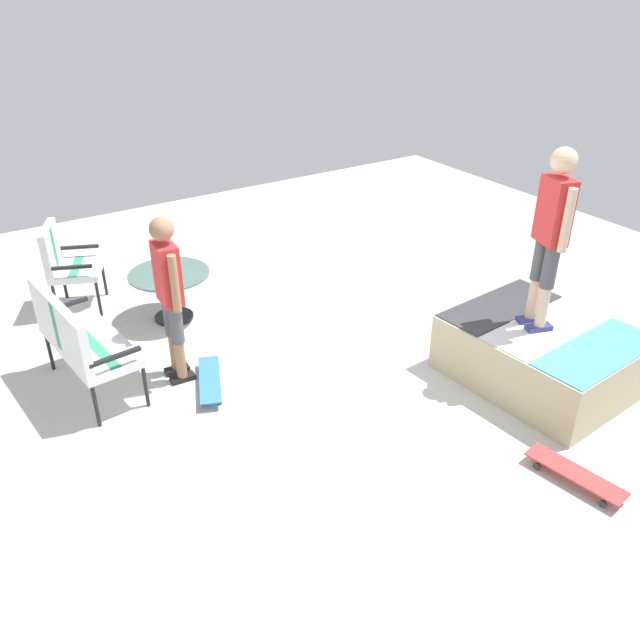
{
  "coord_description": "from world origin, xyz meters",
  "views": [
    {
      "loc": [
        -4.28,
        3.06,
        3.65
      ],
      "look_at": [
        0.13,
        0.2,
        0.7
      ],
      "focal_mm": 36.54,
      "sensor_mm": 36.0,
      "label": 1
    }
  ],
  "objects": [
    {
      "name": "ground_plane",
      "position": [
        0.0,
        0.0,
        -0.05
      ],
      "size": [
        12.0,
        12.0,
        0.1
      ],
      "primitive_type": "cube",
      "color": "beige"
    },
    {
      "name": "skate_ramp",
      "position": [
        -0.98,
        -1.66,
        0.29
      ],
      "size": [
        1.79,
        2.25,
        0.59
      ],
      "color": "tan",
      "rests_on": "ground_plane"
    },
    {
      "name": "patio_bench",
      "position": [
        1.22,
        2.15,
        0.62
      ],
      "size": [
        1.3,
        0.68,
        1.02
      ],
      "color": "black",
      "rests_on": "ground_plane"
    },
    {
      "name": "patio_chair_near_house",
      "position": [
        3.03,
        1.81,
        0.61
      ],
      "size": [
        0.79,
        0.75,
        1.02
      ],
      "color": "black",
      "rests_on": "ground_plane"
    },
    {
      "name": "patio_table",
      "position": [
        2.13,
        0.91,
        0.4
      ],
      "size": [
        0.9,
        0.9,
        0.57
      ],
      "color": "black",
      "rests_on": "ground_plane"
    },
    {
      "name": "person_watching",
      "position": [
        0.98,
        1.31,
        0.97
      ],
      "size": [
        0.48,
        0.26,
        1.66
      ],
      "color": "black",
      "rests_on": "ground_plane"
    },
    {
      "name": "person_skater",
      "position": [
        -0.89,
        -1.55,
        1.57
      ],
      "size": [
        0.46,
        0.32,
        1.69
      ],
      "color": "navy",
      "rests_on": "skate_ramp"
    },
    {
      "name": "skateboard_by_bench",
      "position": [
        0.64,
        1.14,
        0.08
      ],
      "size": [
        0.82,
        0.49,
        0.1
      ],
      "color": "#3372B2",
      "rests_on": "ground_plane"
    },
    {
      "name": "skateboard_spare",
      "position": [
        -2.13,
        -0.73,
        0.08
      ],
      "size": [
        0.82,
        0.33,
        0.1
      ],
      "color": "#B23838",
      "rests_on": "ground_plane"
    }
  ]
}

